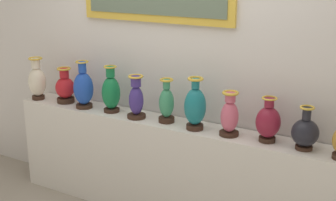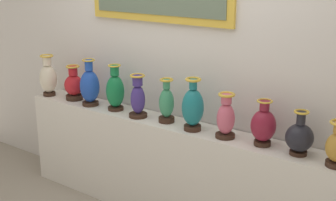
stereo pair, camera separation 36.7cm
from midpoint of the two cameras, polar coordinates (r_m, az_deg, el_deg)
name	(u,v)px [view 2 (the right image)]	position (r m, az deg, el deg)	size (l,w,h in m)	color
display_shelf	(168,170)	(3.93, 2.70, -8.48)	(2.95, 0.32, 0.84)	silver
back_wall	(184,30)	(3.78, 4.73, 8.48)	(5.55, 0.14, 3.10)	silver
vase_ivory	(48,78)	(4.56, -12.18, 2.73)	(0.17, 0.17, 0.40)	#382319
vase_crimson	(74,85)	(4.39, -9.08, 1.84)	(0.17, 0.17, 0.33)	#382319
vase_sapphire	(90,86)	(4.18, -7.06, 1.73)	(0.17, 0.17, 0.42)	#382319
vase_emerald	(115,91)	(4.03, -3.87, 1.18)	(0.16, 0.16, 0.40)	#382319
vase_indigo	(138,98)	(3.84, -0.98, 0.24)	(0.15, 0.15, 0.36)	#382319
vase_jade	(166,103)	(3.72, 2.64, -0.39)	(0.13, 0.13, 0.36)	#382319
vase_teal	(193,107)	(3.55, 6.00, -0.87)	(0.17, 0.17, 0.41)	#382319
vase_rose	(226,118)	(3.44, 10.09, -2.13)	(0.15, 0.15, 0.34)	#382319
vase_burgundy	(263,125)	(3.36, 14.63, -3.00)	(0.18, 0.18, 0.33)	#382319
vase_onyx	(299,137)	(3.27, 18.85, -4.29)	(0.19, 0.19, 0.31)	#382319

